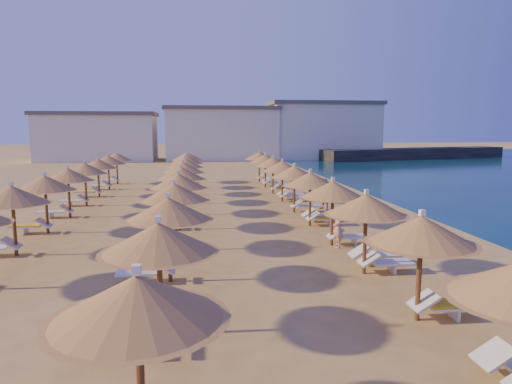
{
  "coord_description": "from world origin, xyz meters",
  "views": [
    {
      "loc": [
        -1.36,
        -18.23,
        4.48
      ],
      "look_at": [
        1.48,
        4.0,
        1.3
      ],
      "focal_mm": 32.0,
      "sensor_mm": 36.0,
      "label": 1
    }
  ],
  "objects": [
    {
      "name": "hotel_blocks",
      "position": [
        2.47,
        46.14,
        3.7
      ],
      "size": [
        46.88,
        8.98,
        8.1
      ],
      "color": "silver",
      "rests_on": "ground"
    },
    {
      "name": "parasol_row_east",
      "position": [
        3.68,
        3.5,
        2.12
      ],
      "size": [
        2.58,
        33.75,
        2.63
      ],
      "color": "brown",
      "rests_on": "ground"
    },
    {
      "name": "beachgoer_a",
      "position": [
        3.81,
        -2.04,
        0.77
      ],
      "size": [
        0.4,
        0.58,
        1.54
      ],
      "primitive_type": "imported",
      "rotation": [
        0.0,
        0.0,
        -1.62
      ],
      "color": "tan",
      "rests_on": "ground"
    },
    {
      "name": "parasol_row_west",
      "position": [
        -2.22,
        3.5,
        2.12
      ],
      "size": [
        2.58,
        33.75,
        2.63
      ],
      "color": "brown",
      "rests_on": "ground"
    },
    {
      "name": "parasol_row_inland",
      "position": [
        -7.77,
        6.97,
        2.12
      ],
      "size": [
        2.58,
        26.82,
        2.63
      ],
      "color": "brown",
      "rests_on": "ground"
    },
    {
      "name": "beachgoer_b",
      "position": [
        5.46,
        5.7,
        0.86
      ],
      "size": [
        0.99,
        1.05,
        1.72
      ],
      "primitive_type": "imported",
      "rotation": [
        0.0,
        0.0,
        -1.04
      ],
      "color": "tan",
      "rests_on": "ground"
    },
    {
      "name": "loungers",
      "position": [
        -1.26,
        4.07,
        0.34
      ],
      "size": [
        14.52,
        31.78,
        0.66
      ],
      "color": "silver",
      "rests_on": "ground"
    },
    {
      "name": "ground",
      "position": [
        0.0,
        0.0,
        0.0
      ],
      "size": [
        220.0,
        220.0,
        0.0
      ],
      "primitive_type": "plane",
      "color": "tan",
      "rests_on": "ground"
    },
    {
      "name": "jetty",
      "position": [
        30.01,
        44.49,
        0.75
      ],
      "size": [
        30.03,
        11.53,
        1.5
      ],
      "primitive_type": "cube",
      "rotation": [
        0.0,
        0.0,
        0.26
      ],
      "color": "black",
      "rests_on": "ground"
    }
  ]
}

